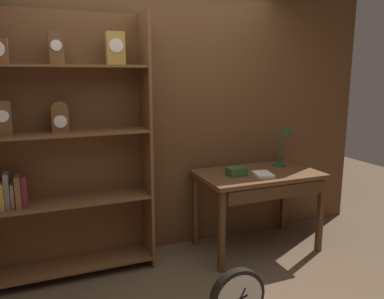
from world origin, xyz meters
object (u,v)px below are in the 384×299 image
at_px(bookshelf, 59,149).
at_px(desk_lamp, 284,143).
at_px(toolbox_small, 236,171).
at_px(workbench, 259,182).
at_px(round_clock_large, 237,298).
at_px(open_repair_manual, 263,174).

xyz_separation_m(bookshelf, desk_lamp, (2.20, -0.07, -0.09)).
xyz_separation_m(bookshelf, toolbox_small, (1.56, -0.22, -0.29)).
xyz_separation_m(workbench, toolbox_small, (-0.26, -0.01, 0.14)).
height_order(workbench, round_clock_large, workbench).
relative_size(toolbox_small, round_clock_large, 0.40).
bearing_deg(open_repair_manual, toolbox_small, 171.65).
height_order(bookshelf, toolbox_small, bookshelf).
xyz_separation_m(bookshelf, round_clock_large, (1.03, -1.22, -0.90)).
height_order(workbench, desk_lamp, desk_lamp).
bearing_deg(round_clock_large, bookshelf, 130.25).
bearing_deg(bookshelf, workbench, -6.73).
height_order(open_repair_manual, round_clock_large, open_repair_manual).
relative_size(workbench, round_clock_large, 2.69).
distance_m(toolbox_small, round_clock_large, 1.28).
bearing_deg(workbench, desk_lamp, 21.00).
relative_size(bookshelf, round_clock_large, 5.11).
bearing_deg(toolbox_small, desk_lamp, 13.64).
xyz_separation_m(bookshelf, workbench, (1.81, -0.21, -0.43)).
relative_size(desk_lamp, toolbox_small, 2.46).
xyz_separation_m(toolbox_small, open_repair_manual, (0.24, -0.09, -0.03)).
xyz_separation_m(desk_lamp, toolbox_small, (-0.64, -0.16, -0.20)).
relative_size(bookshelf, toolbox_small, 12.67).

